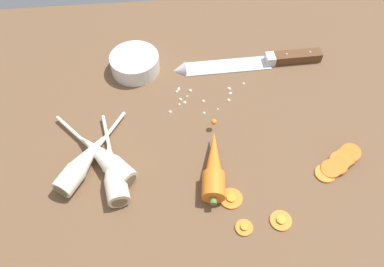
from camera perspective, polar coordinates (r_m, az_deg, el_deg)
ground_plane at (r=79.58cm, az=-0.14°, el=-0.34°), size 120.00×90.00×4.00cm
chefs_knife at (r=91.09cm, az=7.95°, el=10.37°), size 34.77×4.90×4.18cm
whole_carrot at (r=70.77cm, az=3.25°, el=-4.87°), size 6.08×18.07×4.20cm
parsnip_front at (r=73.65cm, az=-12.95°, el=-3.52°), size 16.66×18.46×4.00cm
parsnip_mid_left at (r=74.05cm, az=-15.88°, el=-4.13°), size 12.94×18.85×4.00cm
parsnip_mid_right at (r=71.71cm, az=-11.63°, el=-5.48°), size 6.28×20.34×4.00cm
carrot_slice_stack at (r=77.43cm, az=20.92°, el=-4.13°), size 9.42×7.03×3.11cm
carrot_slice_stray_near at (r=69.36cm, az=13.09°, el=-12.43°), size 3.81×3.81×0.70cm
carrot_slice_stray_mid at (r=67.72cm, az=7.76°, el=-13.64°), size 3.04×3.04×0.70cm
carrot_slice_stray_far at (r=69.79cm, az=5.84°, el=-9.53°), size 4.12×4.12×0.70cm
prep_bowl at (r=89.01cm, az=-8.50°, el=10.36°), size 11.00×11.00×4.00cm
mince_crumbs at (r=83.33cm, az=1.38°, el=5.53°), size 17.57×8.32×0.88cm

